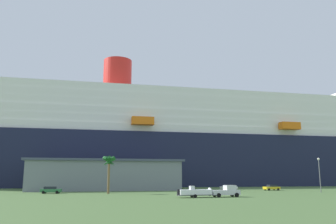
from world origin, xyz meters
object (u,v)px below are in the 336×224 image
at_px(street_lamp, 319,170).
at_px(pickup_truck, 226,191).
at_px(cruise_ship, 209,146).
at_px(parked_car_white_van, 229,187).
at_px(small_boat_on_trailer, 198,192).
at_px(parked_car_yellow_taxi, 272,187).
at_px(palm_tree, 109,163).
at_px(parked_car_green_wagon, 51,190).

bearing_deg(street_lamp, pickup_truck, -155.02).
xyz_separation_m(cruise_ship, parked_car_white_van, (-7.90, -44.89, -15.64)).
xyz_separation_m(small_boat_on_trailer, street_lamp, (34.81, 14.17, 4.50)).
bearing_deg(small_boat_on_trailer, parked_car_yellow_taxi, 44.09).
xyz_separation_m(small_boat_on_trailer, parked_car_yellow_taxi, (28.64, 27.74, -0.13)).
height_order(cruise_ship, parked_car_yellow_taxi, cruise_ship).
height_order(palm_tree, parked_car_yellow_taxi, palm_tree).
height_order(pickup_truck, small_boat_on_trailer, pickup_truck).
bearing_deg(palm_tree, cruise_ship, 54.55).
bearing_deg(parked_car_yellow_taxi, palm_tree, -166.68).
distance_m(pickup_truck, parked_car_yellow_taxi, 35.47).
bearing_deg(small_boat_on_trailer, parked_car_green_wagon, 145.96).
relative_size(pickup_truck, palm_tree, 0.68).
height_order(pickup_truck, palm_tree, palm_tree).
distance_m(cruise_ship, palm_tree, 72.53).
distance_m(street_lamp, parked_car_green_wagon, 65.02).
distance_m(palm_tree, parked_car_green_wagon, 14.73).
bearing_deg(parked_car_white_van, parked_car_green_wagon, -167.29).
xyz_separation_m(small_boat_on_trailer, parked_car_white_van, (17.09, 30.68, -0.13)).
height_order(pickup_truck, parked_car_white_van, pickup_truck).
height_order(cruise_ship, parked_car_green_wagon, cruise_ship).
relative_size(cruise_ship, parked_car_yellow_taxi, 61.16).
bearing_deg(cruise_ship, pickup_truck, -104.39).
relative_size(pickup_truck, parked_car_yellow_taxi, 1.19).
relative_size(small_boat_on_trailer, street_lamp, 1.02).
xyz_separation_m(cruise_ship, pickup_truck, (-19.23, -74.93, -15.43)).
relative_size(cruise_ship, street_lamp, 35.21).
relative_size(parked_car_white_van, parked_car_yellow_taxi, 0.99).
bearing_deg(parked_car_white_van, pickup_truck, -110.67).
xyz_separation_m(palm_tree, parked_car_green_wagon, (-13.07, 3.10, -6.04)).
xyz_separation_m(pickup_truck, street_lamp, (29.05, 13.53, 4.41)).
bearing_deg(palm_tree, pickup_truck, -36.07).
bearing_deg(parked_car_white_van, street_lamp, -42.98).
distance_m(street_lamp, parked_car_yellow_taxi, 15.61).
relative_size(palm_tree, parked_car_white_van, 1.77).
distance_m(parked_car_yellow_taxi, parked_car_green_wagon, 58.91).
height_order(small_boat_on_trailer, palm_tree, palm_tree).
bearing_deg(palm_tree, street_lamp, -3.15).
bearing_deg(cruise_ship, parked_car_green_wagon, -134.64).
distance_m(palm_tree, parked_car_yellow_taxi, 46.99).
relative_size(palm_tree, street_lamp, 1.02).
xyz_separation_m(cruise_ship, parked_car_yellow_taxi, (3.65, -47.83, -15.64)).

